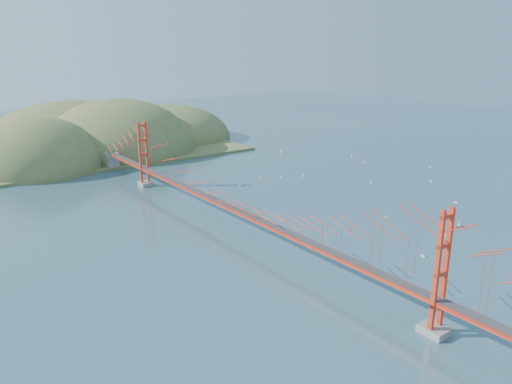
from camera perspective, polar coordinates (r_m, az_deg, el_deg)
ground at (r=67.51m, az=-1.83°, el=-4.85°), size 320.00×320.00×0.00m
bridge at (r=65.42m, az=-1.98°, el=0.93°), size 2.20×94.40×12.00m
far_headlands at (r=128.45m, az=-18.79°, el=4.60°), size 84.00×58.00×25.00m
sailboat_1 at (r=76.34m, az=14.65°, el=-2.72°), size 0.57×0.57×0.59m
sailboat_4 at (r=97.92m, az=19.35°, el=1.12°), size 0.63×0.63×0.68m
sailboat_9 at (r=110.87m, az=12.27°, el=3.40°), size 0.52×0.56×0.64m
sailboat_11 at (r=109.37m, az=19.29°, el=2.67°), size 0.65×0.65×0.72m
sailboat_8 at (r=93.70m, az=13.01°, el=0.96°), size 0.48×0.40×0.56m
sailboat_2 at (r=71.26m, az=20.86°, el=-4.68°), size 0.57×0.57×0.61m
sailboat_5 at (r=86.76m, az=21.86°, el=-1.06°), size 0.47×0.59×0.69m
sailboat_3 at (r=89.90m, az=-1.86°, el=0.74°), size 0.62×0.59×0.70m
sailboat_15 at (r=95.96m, az=2.87°, el=1.73°), size 0.42×0.49×0.57m
sailboat_7 at (r=118.18m, az=2.82°, el=4.56°), size 0.57×0.52×0.64m
sailboat_0 at (r=63.86m, az=18.55°, el=-6.88°), size 0.55×0.63×0.72m
sailboat_12 at (r=95.36m, az=0.48°, el=1.68°), size 0.67×0.67×0.75m
sailboat_14 at (r=76.29m, az=22.19°, el=-3.43°), size 0.67×0.67×0.70m
sailboat_17 at (r=116.94m, az=10.89°, el=4.15°), size 0.52×0.51×0.59m
sailboat_16 at (r=96.87m, az=5.45°, el=1.84°), size 0.68×0.68×0.73m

